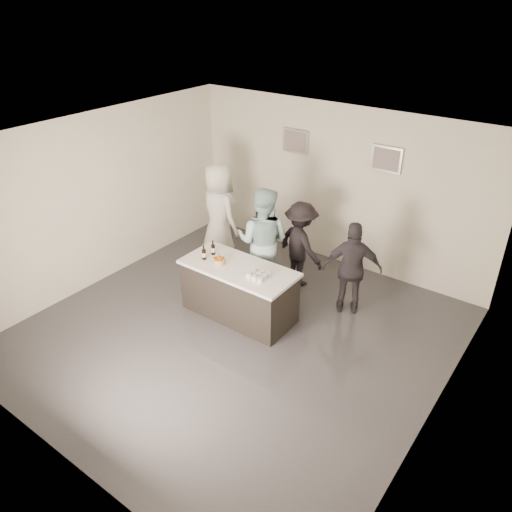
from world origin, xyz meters
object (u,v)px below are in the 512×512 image
at_px(person_guest_left, 219,213).
at_px(person_guest_back, 300,244).
at_px(bar_counter, 239,291).
at_px(person_guest_right, 352,269).
at_px(beer_bottle_a, 213,247).
at_px(person_main_blue, 263,241).
at_px(cake, 219,262).
at_px(person_main_black, 265,246).
at_px(beer_bottle_b, 204,252).

bearing_deg(person_guest_left, person_guest_back, -158.93).
height_order(bar_counter, person_guest_left, person_guest_left).
xyz_separation_m(bar_counter, person_guest_right, (1.39, 1.16, 0.35)).
relative_size(bar_counter, beer_bottle_a, 7.15).
relative_size(person_main_blue, person_guest_right, 1.20).
distance_m(person_main_blue, person_guest_left, 1.40).
xyz_separation_m(cake, person_guest_left, (-1.16, 1.38, 0.03)).
distance_m(person_main_blue, person_guest_right, 1.57).
xyz_separation_m(cake, person_main_black, (0.11, 1.08, -0.16)).
height_order(cake, beer_bottle_b, beer_bottle_b).
height_order(beer_bottle_a, person_guest_left, person_guest_left).
relative_size(person_guest_left, person_guest_right, 1.21).
height_order(person_main_blue, person_guest_left, person_guest_left).
relative_size(person_main_black, person_guest_left, 0.80).
xyz_separation_m(beer_bottle_a, person_guest_back, (0.85, 1.33, -0.25)).
distance_m(beer_bottle_a, person_guest_back, 1.60).
distance_m(person_guest_left, person_guest_right, 2.87).
distance_m(cake, person_main_black, 1.10).
xyz_separation_m(person_main_blue, person_guest_right, (1.53, 0.31, -0.16)).
bearing_deg(person_main_black, bar_counter, 116.76).
height_order(beer_bottle_b, person_guest_back, person_guest_back).
bearing_deg(person_main_blue, person_guest_right, 174.98).
bearing_deg(person_guest_back, bar_counter, 96.79).
bearing_deg(beer_bottle_b, person_main_blue, 65.25).
relative_size(beer_bottle_a, beer_bottle_b, 1.00).
distance_m(bar_counter, person_main_blue, 1.00).
bearing_deg(beer_bottle_b, person_guest_right, 33.12).
bearing_deg(person_guest_left, cake, 147.03).
distance_m(bar_counter, beer_bottle_a, 0.83).
xyz_separation_m(beer_bottle_b, person_guest_left, (-0.88, 1.41, -0.06)).
bearing_deg(beer_bottle_a, person_main_black, 66.82).
bearing_deg(person_guest_back, person_main_black, 59.95).
relative_size(cake, beer_bottle_b, 0.75).
bearing_deg(person_main_blue, beer_bottle_b, 48.76).
bearing_deg(person_main_black, beer_bottle_b, 85.80).
distance_m(bar_counter, cake, 0.58).
distance_m(beer_bottle_b, person_guest_back, 1.78).
bearing_deg(bar_counter, beer_bottle_a, 172.27).
distance_m(cake, person_main_blue, 0.97).
xyz_separation_m(beer_bottle_a, beer_bottle_b, (-0.01, -0.21, 0.00)).
bearing_deg(beer_bottle_b, beer_bottle_a, 87.50).
bearing_deg(beer_bottle_a, person_guest_left, 126.34).
bearing_deg(person_guest_back, person_main_blue, 71.30).
bearing_deg(person_guest_left, person_main_blue, 178.99).
height_order(cake, beer_bottle_a, beer_bottle_a).
relative_size(cake, person_guest_right, 0.12).
bearing_deg(cake, person_guest_left, 130.11).
height_order(bar_counter, person_main_black, person_main_black).
height_order(beer_bottle_b, person_guest_left, person_guest_left).
bearing_deg(bar_counter, cake, -162.25).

